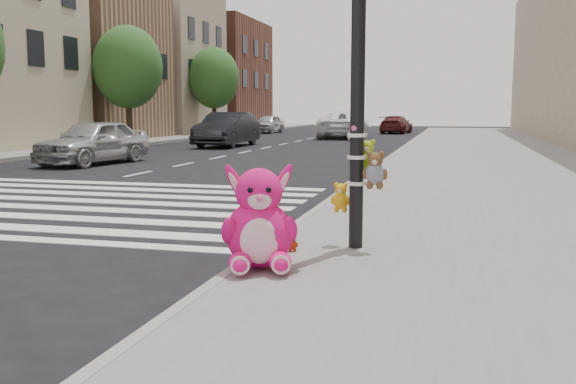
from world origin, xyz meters
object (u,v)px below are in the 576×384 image
(signal_pole, at_px, (360,103))
(car_silver_far, at_px, (93,142))
(car_white_near, at_px, (343,125))
(car_dark_far, at_px, (227,129))
(pink_bunny, at_px, (259,225))
(red_teddy, at_px, (293,243))

(signal_pole, xyz_separation_m, car_silver_far, (-9.96, 10.68, -1.09))
(car_silver_far, distance_m, car_white_near, 20.23)
(car_silver_far, relative_size, car_dark_far, 0.87)
(car_white_near, bearing_deg, car_dark_far, 64.76)
(signal_pole, distance_m, car_dark_far, 22.58)
(signal_pole, distance_m, car_silver_far, 14.65)
(pink_bunny, relative_size, car_silver_far, 0.26)
(signal_pole, xyz_separation_m, car_dark_far, (-9.12, 20.63, -1.01))
(signal_pole, height_order, car_silver_far, signal_pole)
(pink_bunny, bearing_deg, car_silver_far, 108.66)
(signal_pole, distance_m, pink_bunny, 1.92)
(pink_bunny, height_order, car_silver_far, car_silver_far)
(pink_bunny, height_order, car_white_near, car_white_near)
(red_teddy, bearing_deg, car_silver_far, 126.53)
(car_silver_far, relative_size, car_white_near, 0.73)
(car_silver_far, height_order, car_white_near, car_white_near)
(red_teddy, height_order, car_white_near, car_white_near)
(pink_bunny, xyz_separation_m, car_white_near, (-4.58, 31.63, 0.21))
(red_teddy, bearing_deg, car_white_near, 95.31)
(signal_pole, distance_m, car_white_near, 30.88)
(signal_pole, bearing_deg, car_silver_far, 132.98)
(car_silver_far, xyz_separation_m, car_dark_far, (0.83, 9.95, 0.08))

